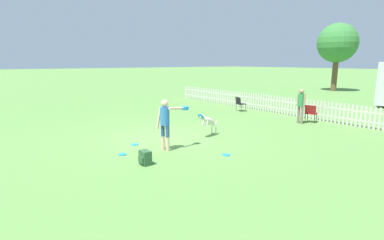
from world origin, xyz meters
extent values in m
plane|color=#5B8C42|center=(0.00, 0.00, 0.00)|extent=(240.00, 240.00, 0.00)
cylinder|color=beige|center=(1.31, -0.82, 0.22)|extent=(0.11, 0.11, 0.44)
cylinder|color=#334C7A|center=(1.31, -0.82, 0.62)|extent=(0.12, 0.12, 0.36)
cylinder|color=beige|center=(1.50, -0.77, 0.22)|extent=(0.11, 0.11, 0.44)
cylinder|color=#334C7A|center=(1.50, -0.77, 0.62)|extent=(0.12, 0.12, 0.36)
cylinder|color=#3372BF|center=(1.41, -0.80, 1.08)|extent=(0.34, 0.34, 0.55)
sphere|color=beige|center=(1.41, -0.80, 1.46)|extent=(0.22, 0.22, 0.22)
cylinder|color=beige|center=(1.22, -0.90, 0.99)|extent=(0.13, 0.21, 0.67)
cylinder|color=beige|center=(1.52, -0.42, 1.29)|extent=(0.19, 0.68, 0.14)
cylinder|color=#1E8CD8|center=(1.46, -0.10, 1.22)|extent=(0.23, 0.23, 0.02)
cylinder|color=#1E8CD8|center=(1.46, -0.10, 1.25)|extent=(0.23, 0.23, 0.02)
cylinder|color=#1E8CD8|center=(1.46, -0.10, 1.28)|extent=(0.23, 0.23, 0.02)
cylinder|color=#1E8CD8|center=(1.46, -0.10, 1.30)|extent=(0.23, 0.23, 0.02)
ellipsoid|color=beige|center=(0.78, 1.45, 0.55)|extent=(0.46, 0.79, 0.53)
ellipsoid|color=silver|center=(0.78, 1.45, 0.51)|extent=(0.25, 0.42, 0.26)
sphere|color=beige|center=(0.90, 1.04, 0.75)|extent=(0.18, 0.18, 0.18)
cone|color=beige|center=(0.92, 0.97, 0.79)|extent=(0.14, 0.18, 0.14)
cylinder|color=#1E8CD8|center=(0.92, 0.97, 0.79)|extent=(0.25, 0.18, 0.22)
cone|color=beige|center=(0.94, 1.08, 0.83)|extent=(0.05, 0.05, 0.08)
cone|color=beige|center=(0.84, 1.06, 0.83)|extent=(0.05, 0.05, 0.08)
cylinder|color=silver|center=(0.79, 1.78, 0.20)|extent=(0.06, 0.06, 0.40)
cylinder|color=silver|center=(0.61, 1.73, 0.20)|extent=(0.06, 0.06, 0.40)
cylinder|color=silver|center=(0.93, 1.25, 0.55)|extent=(0.10, 0.19, 0.31)
cylinder|color=silver|center=(0.76, 1.21, 0.55)|extent=(0.10, 0.19, 0.31)
cone|color=beige|center=(0.66, 1.90, 0.44)|extent=(0.15, 0.34, 0.23)
cylinder|color=#1E8CD8|center=(2.88, 0.38, 0.01)|extent=(0.23, 0.23, 0.02)
cylinder|color=#1E8CD8|center=(1.05, -2.06, 0.01)|extent=(0.23, 0.23, 0.02)
cylinder|color=#1E8CD8|center=(0.27, -1.29, 0.01)|extent=(0.23, 0.23, 0.02)
cube|color=#2D5633|center=(2.21, -1.90, 0.19)|extent=(0.34, 0.22, 0.38)
cube|color=#2D5633|center=(2.21, -2.03, 0.15)|extent=(0.24, 0.04, 0.19)
cube|color=beige|center=(0.00, 7.45, 0.28)|extent=(18.71, 0.04, 0.06)
cube|color=beige|center=(0.00, 7.45, 0.66)|extent=(18.71, 0.04, 0.06)
cube|color=beige|center=(-9.27, 7.45, 0.46)|extent=(0.09, 0.02, 0.92)
cube|color=beige|center=(-9.09, 7.45, 0.46)|extent=(0.09, 0.02, 0.92)
cube|color=beige|center=(-8.91, 7.45, 0.46)|extent=(0.09, 0.02, 0.92)
cube|color=beige|center=(-8.73, 7.45, 0.46)|extent=(0.09, 0.02, 0.92)
cube|color=beige|center=(-8.55, 7.45, 0.46)|extent=(0.09, 0.02, 0.92)
cube|color=beige|center=(-8.38, 7.45, 0.46)|extent=(0.09, 0.02, 0.92)
cube|color=beige|center=(-8.20, 7.45, 0.46)|extent=(0.09, 0.02, 0.92)
cube|color=beige|center=(-8.02, 7.45, 0.46)|extent=(0.09, 0.02, 0.92)
cube|color=beige|center=(-7.84, 7.45, 0.46)|extent=(0.09, 0.02, 0.92)
cube|color=beige|center=(-7.66, 7.45, 0.46)|extent=(0.09, 0.02, 0.92)
cube|color=beige|center=(-7.48, 7.45, 0.46)|extent=(0.09, 0.02, 0.92)
cube|color=beige|center=(-7.31, 7.45, 0.46)|extent=(0.09, 0.02, 0.92)
cube|color=beige|center=(-7.13, 7.45, 0.46)|extent=(0.09, 0.02, 0.92)
cube|color=beige|center=(-6.95, 7.45, 0.46)|extent=(0.09, 0.02, 0.92)
cube|color=beige|center=(-6.77, 7.45, 0.46)|extent=(0.09, 0.02, 0.92)
cube|color=beige|center=(-6.59, 7.45, 0.46)|extent=(0.09, 0.02, 0.92)
cube|color=beige|center=(-6.42, 7.45, 0.46)|extent=(0.09, 0.02, 0.92)
cube|color=beige|center=(-6.24, 7.45, 0.46)|extent=(0.09, 0.02, 0.92)
cube|color=beige|center=(-6.06, 7.45, 0.46)|extent=(0.09, 0.02, 0.92)
cube|color=beige|center=(-5.88, 7.45, 0.46)|extent=(0.09, 0.02, 0.92)
cube|color=beige|center=(-5.70, 7.45, 0.46)|extent=(0.09, 0.02, 0.92)
cube|color=beige|center=(-5.52, 7.45, 0.46)|extent=(0.09, 0.02, 0.92)
cube|color=beige|center=(-5.35, 7.45, 0.46)|extent=(0.09, 0.02, 0.92)
cube|color=beige|center=(-5.17, 7.45, 0.46)|extent=(0.09, 0.02, 0.92)
cube|color=beige|center=(-4.99, 7.45, 0.46)|extent=(0.09, 0.02, 0.92)
cube|color=beige|center=(-4.81, 7.45, 0.46)|extent=(0.09, 0.02, 0.92)
cube|color=beige|center=(-4.63, 7.45, 0.46)|extent=(0.09, 0.02, 0.92)
cube|color=beige|center=(-4.46, 7.45, 0.46)|extent=(0.09, 0.02, 0.92)
cube|color=beige|center=(-4.28, 7.45, 0.46)|extent=(0.09, 0.02, 0.92)
cube|color=beige|center=(-4.10, 7.45, 0.46)|extent=(0.09, 0.02, 0.92)
cube|color=beige|center=(-3.92, 7.45, 0.46)|extent=(0.09, 0.02, 0.92)
cube|color=beige|center=(-3.74, 7.45, 0.46)|extent=(0.09, 0.02, 0.92)
cube|color=beige|center=(-3.56, 7.45, 0.46)|extent=(0.09, 0.02, 0.92)
cube|color=beige|center=(-3.39, 7.45, 0.46)|extent=(0.09, 0.02, 0.92)
cube|color=beige|center=(-3.21, 7.45, 0.46)|extent=(0.09, 0.02, 0.92)
cube|color=beige|center=(-3.03, 7.45, 0.46)|extent=(0.09, 0.02, 0.92)
cube|color=beige|center=(-2.85, 7.45, 0.46)|extent=(0.09, 0.02, 0.92)
cube|color=beige|center=(-2.67, 7.45, 0.46)|extent=(0.09, 0.02, 0.92)
cube|color=beige|center=(-2.49, 7.45, 0.46)|extent=(0.09, 0.02, 0.92)
cube|color=beige|center=(-2.32, 7.45, 0.46)|extent=(0.09, 0.02, 0.92)
cube|color=beige|center=(-2.14, 7.45, 0.46)|extent=(0.09, 0.02, 0.92)
cube|color=beige|center=(-1.96, 7.45, 0.46)|extent=(0.09, 0.02, 0.92)
cube|color=beige|center=(-1.78, 7.45, 0.46)|extent=(0.09, 0.02, 0.92)
cube|color=beige|center=(-1.60, 7.45, 0.46)|extent=(0.09, 0.02, 0.92)
cube|color=beige|center=(-1.43, 7.45, 0.46)|extent=(0.09, 0.02, 0.92)
cube|color=beige|center=(-1.25, 7.45, 0.46)|extent=(0.09, 0.02, 0.92)
cube|color=beige|center=(-1.07, 7.45, 0.46)|extent=(0.09, 0.02, 0.92)
cube|color=beige|center=(-0.89, 7.45, 0.46)|extent=(0.09, 0.02, 0.92)
cube|color=beige|center=(-0.71, 7.45, 0.46)|extent=(0.09, 0.02, 0.92)
cube|color=beige|center=(-0.53, 7.45, 0.46)|extent=(0.09, 0.02, 0.92)
cube|color=beige|center=(-0.36, 7.45, 0.46)|extent=(0.09, 0.02, 0.92)
cube|color=beige|center=(-0.18, 7.45, 0.46)|extent=(0.09, 0.02, 0.92)
cube|color=beige|center=(0.00, 7.45, 0.46)|extent=(0.09, 0.02, 0.92)
cube|color=beige|center=(0.18, 7.45, 0.46)|extent=(0.09, 0.02, 0.92)
cube|color=beige|center=(0.36, 7.45, 0.46)|extent=(0.09, 0.02, 0.92)
cube|color=beige|center=(0.53, 7.45, 0.46)|extent=(0.09, 0.02, 0.92)
cube|color=beige|center=(0.71, 7.45, 0.46)|extent=(0.09, 0.02, 0.92)
cube|color=beige|center=(0.89, 7.45, 0.46)|extent=(0.09, 0.02, 0.92)
cube|color=beige|center=(1.07, 7.45, 0.46)|extent=(0.09, 0.02, 0.92)
cube|color=beige|center=(1.25, 7.45, 0.46)|extent=(0.09, 0.02, 0.92)
cube|color=beige|center=(1.43, 7.45, 0.46)|extent=(0.09, 0.02, 0.92)
cube|color=beige|center=(1.60, 7.45, 0.46)|extent=(0.09, 0.02, 0.92)
cube|color=beige|center=(1.78, 7.45, 0.46)|extent=(0.09, 0.02, 0.92)
cube|color=beige|center=(1.96, 7.45, 0.46)|extent=(0.09, 0.02, 0.92)
cube|color=beige|center=(2.14, 7.45, 0.46)|extent=(0.09, 0.02, 0.92)
cube|color=beige|center=(2.32, 7.45, 0.46)|extent=(0.09, 0.02, 0.92)
cube|color=beige|center=(2.49, 7.45, 0.46)|extent=(0.09, 0.02, 0.92)
cube|color=beige|center=(2.67, 7.45, 0.46)|extent=(0.09, 0.02, 0.92)
cube|color=beige|center=(2.85, 7.45, 0.46)|extent=(0.09, 0.02, 0.92)
cube|color=beige|center=(3.03, 7.45, 0.46)|extent=(0.09, 0.02, 0.92)
cube|color=beige|center=(3.21, 7.45, 0.46)|extent=(0.09, 0.02, 0.92)
cube|color=beige|center=(3.39, 7.45, 0.46)|extent=(0.09, 0.02, 0.92)
cube|color=beige|center=(3.56, 7.45, 0.46)|extent=(0.09, 0.02, 0.92)
cube|color=beige|center=(3.74, 7.45, 0.46)|extent=(0.09, 0.02, 0.92)
cube|color=beige|center=(3.92, 7.45, 0.46)|extent=(0.09, 0.02, 0.92)
cube|color=beige|center=(4.10, 7.45, 0.46)|extent=(0.09, 0.02, 0.92)
cylinder|color=#333338|center=(1.67, 7.03, 0.21)|extent=(0.02, 0.02, 0.41)
cylinder|color=#333338|center=(1.30, 6.89, 0.21)|extent=(0.02, 0.02, 0.41)
cylinder|color=#333338|center=(1.80, 6.66, 0.21)|extent=(0.02, 0.02, 0.41)
cylinder|color=#333338|center=(1.43, 6.52, 0.21)|extent=(0.02, 0.02, 0.41)
cube|color=maroon|center=(1.55, 6.77, 0.41)|extent=(0.59, 0.59, 0.03)
cube|color=maroon|center=(1.62, 6.58, 0.60)|extent=(0.46, 0.23, 0.39)
cylinder|color=#333338|center=(-2.30, 6.61, 0.20)|extent=(0.02, 0.02, 0.41)
cylinder|color=#333338|center=(-2.66, 6.67, 0.20)|extent=(0.02, 0.02, 0.41)
cylinder|color=#333338|center=(-2.37, 6.24, 0.20)|extent=(0.02, 0.02, 0.41)
cylinder|color=#333338|center=(-2.73, 6.31, 0.20)|extent=(0.02, 0.02, 0.41)
cube|color=black|center=(-2.52, 6.46, 0.41)|extent=(0.51, 0.51, 0.03)
cube|color=black|center=(-2.55, 6.26, 0.60)|extent=(0.45, 0.16, 0.39)
cylinder|color=#7A705B|center=(1.50, 6.13, 0.39)|extent=(0.11, 0.11, 0.78)
cylinder|color=#7A705B|center=(1.32, 6.14, 0.39)|extent=(0.11, 0.11, 0.78)
cylinder|color=#2D8447|center=(1.41, 6.14, 1.05)|extent=(0.27, 0.27, 0.54)
sphere|color=tan|center=(1.41, 6.14, 1.43)|extent=(0.21, 0.21, 0.21)
cylinder|color=tan|center=(1.58, 6.13, 1.04)|extent=(0.08, 0.08, 0.55)
cylinder|color=tan|center=(1.24, 6.15, 1.04)|extent=(0.08, 0.08, 0.55)
cylinder|color=brown|center=(-5.74, 21.94, 1.70)|extent=(0.49, 0.49, 3.41)
sphere|color=#387A38|center=(-5.74, 21.94, 4.38)|extent=(3.55, 3.55, 3.55)
camera|label=1|loc=(9.05, -5.40, 2.69)|focal=28.00mm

